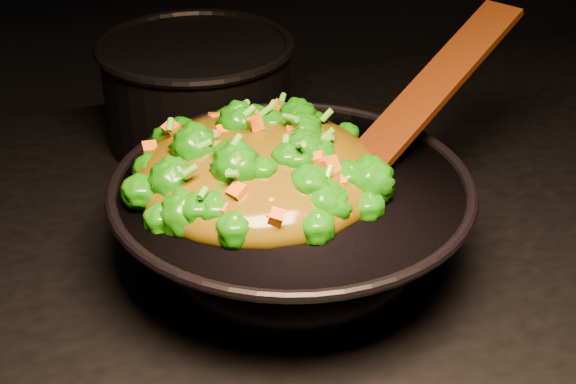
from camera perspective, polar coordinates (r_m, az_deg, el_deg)
name	(u,v)px	position (r m, az deg, el deg)	size (l,w,h in m)	color
wok	(291,225)	(0.82, 0.25, -2.39)	(0.35, 0.35, 0.10)	black
stir_fry	(257,140)	(0.79, -2.21, 3.74)	(0.25, 0.25, 0.09)	#176707
spatula	(428,93)	(0.87, 9.90, 6.93)	(0.31, 0.05, 0.01)	#320E05
back_pot	(198,91)	(1.07, -6.43, 7.18)	(0.24, 0.24, 0.14)	black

